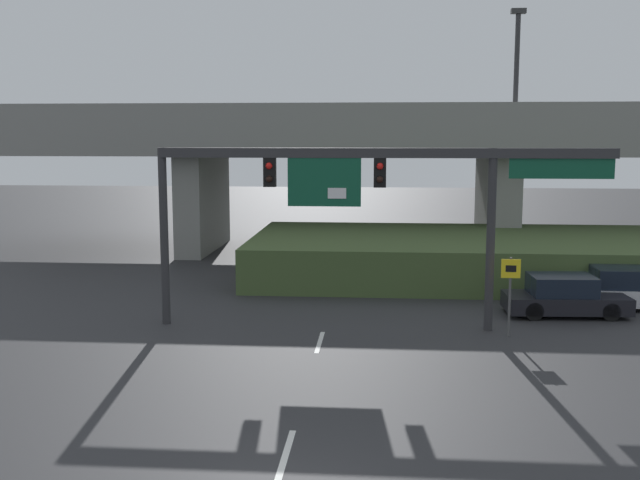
# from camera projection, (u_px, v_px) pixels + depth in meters

# --- Properties ---
(lane_markings) EXTENTS (0.14, 43.56, 0.01)m
(lane_markings) POSITION_uv_depth(u_px,v_px,m) (329.00, 311.00, 27.22)
(lane_markings) COLOR silver
(lane_markings) RESTS_ON ground
(signal_gantry) EXTENTS (14.79, 0.44, 5.95)m
(signal_gantry) POSITION_uv_depth(u_px,v_px,m) (364.00, 184.00, 24.23)
(signal_gantry) COLOR #2D2D30
(signal_gantry) RESTS_ON ground
(speed_limit_sign) EXTENTS (0.60, 0.11, 2.56)m
(speed_limit_sign) POSITION_uv_depth(u_px,v_px,m) (510.00, 285.00, 23.54)
(speed_limit_sign) COLOR #4C4C4C
(speed_limit_sign) RESTS_ON ground
(highway_light_pole_near) EXTENTS (0.70, 0.36, 12.35)m
(highway_light_pole_near) POSITION_uv_depth(u_px,v_px,m) (514.00, 131.00, 36.47)
(highway_light_pole_near) COLOR #2D2D30
(highway_light_pole_near) RESTS_ON ground
(overpass_bridge) EXTENTS (37.86, 9.38, 7.90)m
(overpass_bridge) POSITION_uv_depth(u_px,v_px,m) (348.00, 148.00, 40.51)
(overpass_bridge) COLOR gray
(overpass_bridge) RESTS_ON ground
(grass_embankment) EXTENTS (19.03, 9.92, 1.83)m
(grass_embankment) POSITION_uv_depth(u_px,v_px,m) (464.00, 256.00, 33.88)
(grass_embankment) COLOR #42562D
(grass_embankment) RESTS_ON ground
(parked_sedan_near_right) EXTENTS (4.33, 2.06, 1.44)m
(parked_sedan_near_right) POSITION_uv_depth(u_px,v_px,m) (564.00, 297.00, 26.55)
(parked_sedan_near_right) COLOR black
(parked_sedan_near_right) RESTS_ON ground
(parked_sedan_mid_right) EXTENTS (4.78, 2.00, 1.49)m
(parked_sedan_mid_right) POSITION_uv_depth(u_px,v_px,m) (631.00, 289.00, 27.72)
(parked_sedan_mid_right) COLOR silver
(parked_sedan_mid_right) RESTS_ON ground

